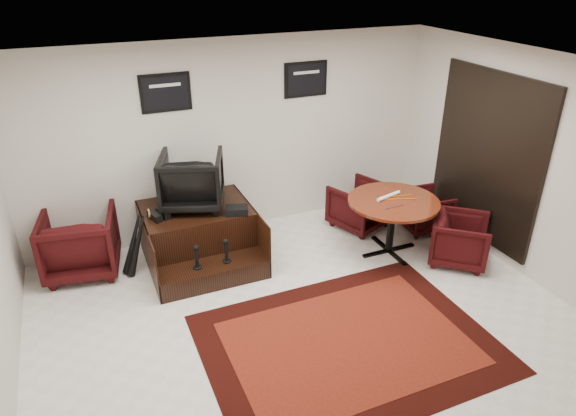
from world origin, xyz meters
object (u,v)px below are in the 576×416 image
Objects in this scene: table_chair_window at (425,209)px; table_chair_corner at (460,237)px; shine_podium at (199,236)px; armchair_side at (80,240)px; table_chair_back at (359,203)px; shine_chair at (192,178)px; meeting_table at (393,206)px.

table_chair_corner is at bearing 176.28° from table_chair_window.
table_chair_corner is (3.18, -1.45, 0.03)m from shine_podium.
table_chair_window is (3.33, -0.50, -0.01)m from shine_podium.
armchair_side reaches higher than shine_podium.
table_chair_corner is (-0.15, -0.95, 0.03)m from table_chair_window.
table_chair_corner is (0.72, -1.41, -0.01)m from table_chair_back.
shine_chair is at bearing 90.00° from shine_podium.
table_chair_back is (-0.01, 0.84, -0.33)m from meeting_table.
meeting_table reaches higher than table_chair_back.
table_chair_corner is (3.18, -1.60, -0.77)m from shine_chair.
table_chair_window is 0.91× the size of table_chair_corner.
table_chair_corner is at bearing 169.06° from armchair_side.
meeting_table is 0.90m from table_chair_back.
shine_chair is 0.66× the size of meeting_table.
shine_chair is 1.64m from armchair_side.
table_chair_back is 1.14× the size of table_chair_window.
shine_podium is at bearing -22.11° from table_chair_back.
armchair_side is 1.39× the size of table_chair_window.
shine_podium is 3.50m from table_chair_corner.
shine_chair is 3.49m from table_chair_window.
shine_chair is 1.22× the size of table_chair_window.
shine_podium is at bearing 160.47° from meeting_table.
shine_chair is at bearing -25.52° from table_chair_back.
table_chair_window is (3.33, -0.65, -0.81)m from shine_chair.
table_chair_window is (4.81, -0.80, -0.13)m from armchair_side.
table_chair_window is at bearing -8.61° from shine_podium.
meeting_table is (3.96, -1.17, 0.24)m from armchair_side.
table_chair_window is at bearing 23.54° from meeting_table.
table_chair_window is 0.96m from table_chair_corner.
table_chair_back is 0.98m from table_chair_window.
armchair_side is at bearing 168.83° from shine_podium.
meeting_table is 1.01m from table_chair_window.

